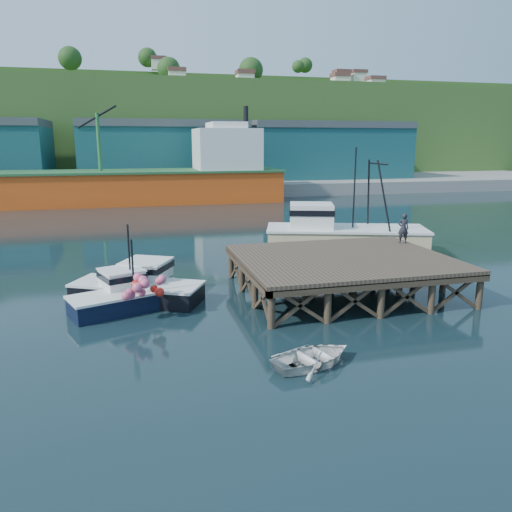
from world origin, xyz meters
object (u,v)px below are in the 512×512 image
object	(u,v)px
boat_navy	(128,294)
trawler	(343,233)
boat_black	(140,285)
dinghy	(313,357)
dockworker	(403,228)

from	to	relation	value
boat_navy	trawler	bearing A→B (deg)	8.81
boat_black	dinghy	xyz separation A→B (m)	(6.38, -10.37, -0.45)
boat_navy	dinghy	world-z (taller)	boat_navy
boat_black	dockworker	distance (m)	17.18
dockworker	boat_navy	bearing A→B (deg)	25.19
dinghy	dockworker	size ratio (longest dim) A/B	1.78
boat_navy	boat_black	distance (m)	1.53
dinghy	dockworker	xyz separation A→B (m)	(10.60, 11.64, 2.75)
dockworker	trawler	bearing A→B (deg)	-62.69
trawler	dinghy	size ratio (longest dim) A/B	3.72
dinghy	dockworker	world-z (taller)	dockworker
boat_navy	trawler	size ratio (longest dim) A/B	0.50
boat_black	trawler	bearing A→B (deg)	54.03
boat_navy	dinghy	size ratio (longest dim) A/B	1.87
boat_navy	dockworker	xyz separation A→B (m)	(17.62, 2.66, 2.33)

